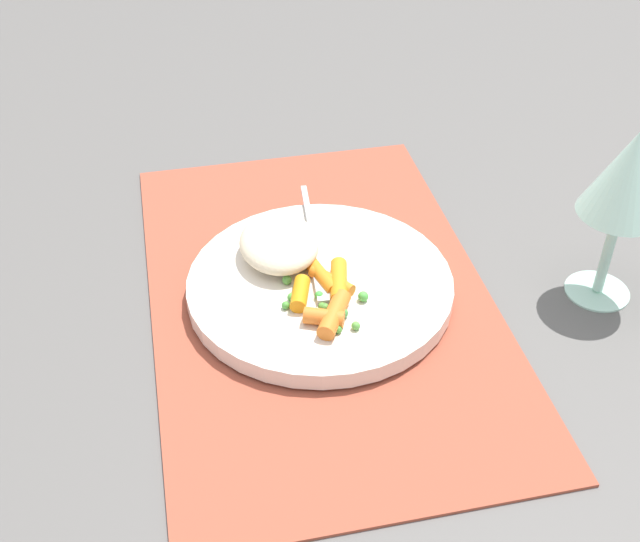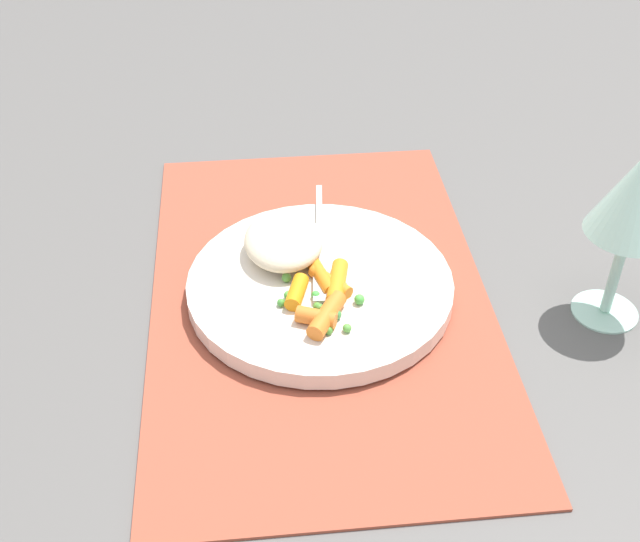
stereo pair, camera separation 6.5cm
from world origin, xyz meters
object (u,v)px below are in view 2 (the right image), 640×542
(plate, at_px, (320,286))
(fork, at_px, (320,253))
(rice_mound, at_px, (284,241))
(wine_glass, at_px, (638,197))
(carrot_portion, at_px, (323,295))

(plate, distance_m, fork, 0.04)
(rice_mound, bearing_deg, plate, 36.07)
(wine_glass, bearing_deg, plate, -100.21)
(carrot_portion, height_order, fork, carrot_portion)
(fork, bearing_deg, wine_glass, 72.03)
(fork, bearing_deg, carrot_portion, -3.16)
(carrot_portion, relative_size, fork, 0.58)
(plate, xyz_separation_m, wine_glass, (0.05, 0.26, 0.12))
(fork, xyz_separation_m, wine_glass, (0.08, 0.26, 0.10))
(plate, relative_size, wine_glass, 1.43)
(rice_mound, relative_size, carrot_portion, 0.84)
(rice_mound, bearing_deg, carrot_portion, 22.72)
(wine_glass, bearing_deg, carrot_portion, -93.58)
(carrot_portion, bearing_deg, rice_mound, -157.28)
(plate, xyz_separation_m, carrot_portion, (0.03, -0.00, 0.02))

